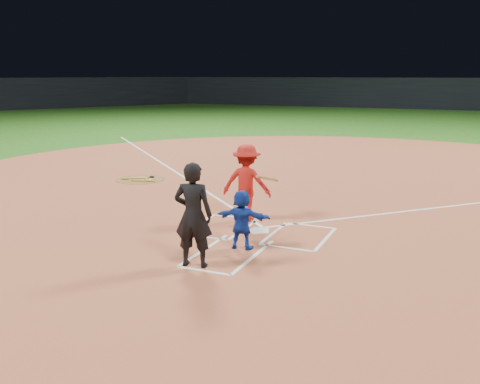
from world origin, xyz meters
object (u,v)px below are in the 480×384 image
at_px(batter_at_plate, 247,183).
at_px(on_deck_circle, 140,179).
at_px(home_plate, 259,231).
at_px(catcher, 242,219).
at_px(umpire, 193,215).

bearing_deg(batter_at_plate, on_deck_circle, 147.87).
distance_m(home_plate, catcher, 1.45).
relative_size(home_plate, batter_at_plate, 0.32).
bearing_deg(batter_at_plate, catcher, -69.94).
bearing_deg(umpire, batter_at_plate, -94.68).
height_order(home_plate, umpire, umpire).
xyz_separation_m(home_plate, on_deck_circle, (-6.02, 4.17, -0.00)).
bearing_deg(home_plate, on_deck_circle, -34.72).
distance_m(home_plate, umpire, 2.82).
height_order(catcher, batter_at_plate, batter_at_plate).
bearing_deg(umpire, on_deck_circle, -60.19).
distance_m(catcher, umpire, 1.43).
bearing_deg(umpire, catcher, -118.45).
distance_m(umpire, batter_at_plate, 3.43).
relative_size(home_plate, on_deck_circle, 0.35).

